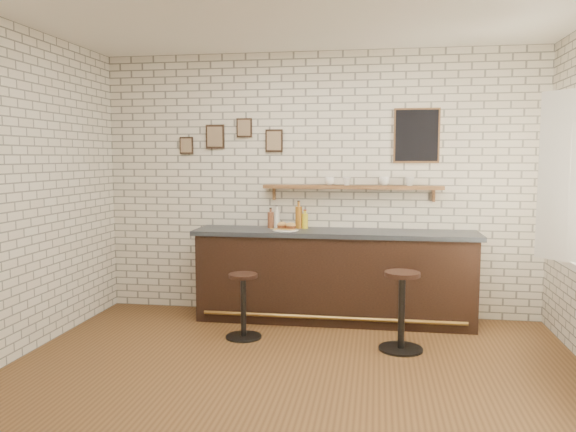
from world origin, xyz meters
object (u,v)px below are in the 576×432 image
(bar_stool_left, at_px, (243,304))
(shelf_cup_b, at_px, (347,181))
(shelf_cup_c, at_px, (384,181))
(shelf_cup_a, at_px, (330,181))
(bitters_bottle_white, at_px, (277,219))
(condiment_bottle_yellow, at_px, (305,221))
(sandwich_plate, at_px, (285,230))
(shelf_cup_d, at_px, (410,181))
(bar_counter, at_px, (334,276))
(bar_stool_right, at_px, (402,308))
(bitters_bottle_amber, at_px, (299,217))
(bitters_bottle_brown, at_px, (271,220))
(ciabatta_sandwich, at_px, (286,226))

(bar_stool_left, xyz_separation_m, shelf_cup_b, (0.97, 0.94, 1.19))
(shelf_cup_c, bearing_deg, shelf_cup_b, 117.24)
(shelf_cup_a, xyz_separation_m, shelf_cup_c, (0.61, 0.00, 0.00))
(bitters_bottle_white, xyz_separation_m, condiment_bottle_yellow, (0.32, 0.00, -0.02))
(sandwich_plate, relative_size, shelf_cup_b, 2.96)
(shelf_cup_d, bearing_deg, bitters_bottle_white, 161.20)
(bar_counter, distance_m, condiment_bottle_yellow, 0.70)
(sandwich_plate, xyz_separation_m, bar_stool_left, (-0.32, -0.67, -0.67))
(bar_stool_left, bearing_deg, shelf_cup_d, 29.61)
(sandwich_plate, xyz_separation_m, shelf_cup_d, (1.34, 0.27, 0.53))
(bar_counter, bearing_deg, shelf_cup_c, 20.66)
(condiment_bottle_yellow, distance_m, bar_stool_right, 1.60)
(shelf_cup_a, distance_m, shelf_cup_b, 0.19)
(bitters_bottle_amber, bearing_deg, shelf_cup_c, 4.17)
(bitters_bottle_brown, bearing_deg, bitters_bottle_white, 0.00)
(bitters_bottle_brown, xyz_separation_m, condiment_bottle_yellow, (0.39, 0.00, -0.00))
(shelf_cup_a, bearing_deg, bar_stool_left, -125.24)
(shelf_cup_b, bearing_deg, bitters_bottle_white, 147.67)
(ciabatta_sandwich, relative_size, bitters_bottle_amber, 0.79)
(shelf_cup_b, bearing_deg, bitters_bottle_amber, 150.01)
(bitters_bottle_white, distance_m, shelf_cup_d, 1.54)
(condiment_bottle_yellow, relative_size, shelf_cup_d, 2.09)
(shelf_cup_c, relative_size, shelf_cup_d, 1.20)
(bitters_bottle_white, height_order, shelf_cup_a, shelf_cup_a)
(bitters_bottle_brown, xyz_separation_m, shelf_cup_c, (1.27, 0.07, 0.44))
(shelf_cup_b, bearing_deg, shelf_cup_a, 142.63)
(bitters_bottle_brown, height_order, bar_stool_left, bitters_bottle_brown)
(bar_counter, distance_m, bar_stool_left, 1.14)
(shelf_cup_c, bearing_deg, bar_stool_left, 151.50)
(bitters_bottle_amber, xyz_separation_m, shelf_cup_c, (0.95, 0.07, 0.41))
(shelf_cup_b, distance_m, shelf_cup_d, 0.69)
(shelf_cup_c, bearing_deg, shelf_cup_a, 117.24)
(bitters_bottle_white, bearing_deg, bitters_bottle_amber, 0.00)
(bar_stool_right, bearing_deg, bar_counter, 129.04)
(bitters_bottle_brown, distance_m, bitters_bottle_amber, 0.32)
(shelf_cup_c, bearing_deg, ciabatta_sandwich, 131.77)
(ciabatta_sandwich, xyz_separation_m, condiment_bottle_yellow, (0.18, 0.20, 0.04))
(ciabatta_sandwich, distance_m, bitters_bottle_white, 0.26)
(bar_counter, xyz_separation_m, shelf_cup_a, (-0.08, 0.20, 1.04))
(sandwich_plate, distance_m, condiment_bottle_yellow, 0.29)
(bar_stool_left, xyz_separation_m, shelf_cup_c, (1.39, 0.94, 1.20))
(bitters_bottle_brown, bearing_deg, shelf_cup_b, 4.62)
(shelf_cup_b, height_order, shelf_cup_d, shelf_cup_d)
(ciabatta_sandwich, height_order, condiment_bottle_yellow, condiment_bottle_yellow)
(bitters_bottle_brown, bearing_deg, sandwich_plate, -44.96)
(bar_counter, bearing_deg, bitters_bottle_brown, 169.90)
(bar_stool_right, height_order, shelf_cup_b, shelf_cup_b)
(bitters_bottle_brown, xyz_separation_m, bitters_bottle_amber, (0.32, 0.00, 0.04))
(bitters_bottle_white, distance_m, bitters_bottle_amber, 0.25)
(bar_stool_right, relative_size, shelf_cup_c, 6.06)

